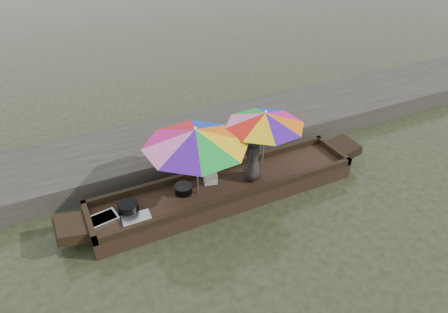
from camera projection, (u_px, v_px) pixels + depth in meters
name	position (u px, v px, depth m)	size (l,w,h in m)	color
water	(226.00, 197.00, 8.69)	(80.00, 80.00, 0.00)	black
dock	(188.00, 141.00, 10.21)	(22.00, 2.20, 0.50)	#2D2B26
boat_hull	(226.00, 191.00, 8.59)	(5.79, 1.20, 0.35)	black
cooking_pot	(128.00, 208.00, 7.70)	(0.40, 0.40, 0.21)	black
tray_crayfish	(103.00, 219.00, 7.50)	(0.54, 0.37, 0.09)	silver
tray_scallop	(137.00, 219.00, 7.53)	(0.54, 0.37, 0.06)	silver
charcoal_grill	(183.00, 189.00, 8.21)	(0.36, 0.36, 0.17)	black
supply_bag	(210.00, 177.00, 8.49)	(0.28, 0.22, 0.26)	silver
vendor	(253.00, 156.00, 8.39)	(0.56, 0.36, 1.14)	#282422
umbrella_bow	(197.00, 162.00, 7.84)	(2.09, 2.09, 1.55)	#FF630C
umbrella_stern	(264.00, 144.00, 8.40)	(1.67, 1.67, 1.55)	#E51490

